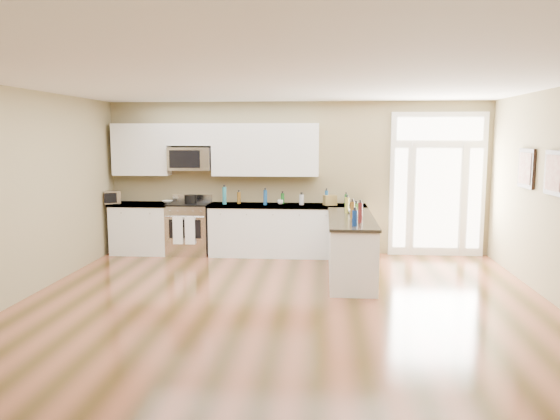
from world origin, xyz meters
name	(u,v)px	position (x,y,z in m)	size (l,w,h in m)	color
ground	(279,324)	(0.00, 0.00, 0.00)	(8.00, 8.00, 0.00)	#483114
room_shell	(279,178)	(0.00, 0.00, 1.71)	(8.00, 8.00, 8.00)	#8E8059
back_cabinet_left	(142,230)	(-2.87, 3.69, 0.44)	(1.10, 0.66, 0.94)	white
back_cabinet_right	(287,232)	(-0.16, 3.69, 0.44)	(2.85, 0.66, 0.94)	white
peninsula_cabinet	(351,249)	(0.93, 2.24, 0.43)	(0.69, 2.32, 0.94)	white
upper_cabinet_left	(142,150)	(-2.88, 3.83, 1.93)	(1.04, 0.33, 0.95)	white
upper_cabinet_right	(265,150)	(-0.57, 3.83, 1.93)	(1.94, 0.33, 0.95)	white
upper_cabinet_short	(190,135)	(-1.95, 3.83, 2.20)	(0.82, 0.33, 0.40)	white
microwave	(190,159)	(-1.95, 3.80, 1.76)	(0.78, 0.41, 0.42)	silver
entry_door	(437,184)	(2.55, 3.95, 1.30)	(1.70, 0.10, 2.60)	white
wall_art_near	(526,168)	(3.47, 2.20, 1.70)	(0.05, 0.58, 0.58)	black
wall_art_far	(555,173)	(3.47, 1.20, 1.70)	(0.05, 0.58, 0.58)	black
kitchen_range	(189,228)	(-1.98, 3.69, 0.48)	(0.76, 0.68, 1.08)	silver
stockpot	(191,199)	(-1.93, 3.64, 1.04)	(0.22, 0.22, 0.17)	black
toaster_oven	(113,197)	(-3.35, 3.55, 1.06)	(0.28, 0.22, 0.24)	silver
cardboard_box	(330,200)	(0.61, 3.69, 1.03)	(0.22, 0.16, 0.18)	brown
bowl_left	(167,202)	(-2.40, 3.77, 0.96)	(0.18, 0.18, 0.04)	white
bowl_peninsula	(354,211)	(0.98, 2.68, 0.97)	(0.18, 0.18, 0.06)	white
cup_counter	(280,202)	(-0.29, 3.73, 0.98)	(0.10, 0.10, 0.08)	white
counter_bottles	(308,203)	(0.24, 2.94, 1.06)	(2.39, 2.46, 0.32)	#19591E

